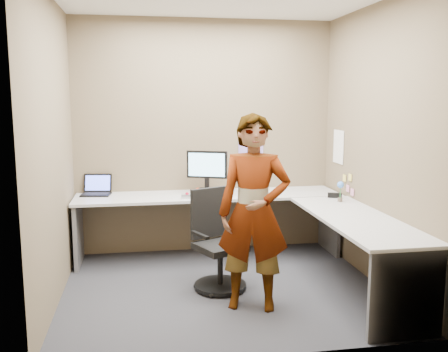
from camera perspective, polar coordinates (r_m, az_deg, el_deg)
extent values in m
plane|color=#25252A|center=(4.89, -0.10, -12.72)|extent=(3.00, 3.00, 0.00)
plane|color=brown|center=(5.85, -2.21, 4.47)|extent=(3.00, 0.00, 3.00)
plane|color=brown|center=(5.04, 17.01, 3.36)|extent=(0.00, 2.70, 2.70)
plane|color=brown|center=(4.57, -19.01, 2.73)|extent=(0.00, 2.70, 2.70)
cube|color=beige|center=(5.62, -1.74, -2.26)|extent=(2.96, 0.65, 0.03)
cube|color=beige|center=(4.71, 14.86, -4.75)|extent=(0.65, 1.91, 0.03)
cube|color=#59595B|center=(5.69, -16.32, -6.24)|extent=(0.04, 0.60, 0.70)
cube|color=#59595B|center=(6.06, 11.95, -5.16)|extent=(0.04, 0.60, 0.70)
cube|color=#59595B|center=(4.04, 20.12, -12.72)|extent=(0.60, 0.04, 0.70)
cube|color=red|center=(5.58, -1.92, -1.87)|extent=(0.34, 0.30, 0.06)
cube|color=black|center=(5.58, -1.92, -1.51)|extent=(0.23, 0.19, 0.01)
cube|color=black|center=(5.58, -1.95, -0.83)|extent=(0.06, 0.05, 0.11)
cube|color=black|center=(5.55, -1.96, 1.31)|extent=(0.44, 0.20, 0.31)
cube|color=#86C6E8|center=(5.53, -2.01, 1.29)|extent=(0.38, 0.15, 0.26)
cube|color=black|center=(5.74, -14.42, -2.06)|extent=(0.34, 0.27, 0.02)
cube|color=black|center=(5.83, -14.22, -0.76)|extent=(0.32, 0.11, 0.20)
cube|color=#495CE7|center=(5.83, -14.22, -0.76)|extent=(0.28, 0.09, 0.17)
cube|color=#B7B7BC|center=(5.39, -4.25, -2.34)|extent=(0.12, 0.08, 0.04)
sphere|color=red|center=(5.38, -4.24, -2.05)|extent=(0.04, 0.04, 0.04)
cone|color=white|center=(5.45, 2.27, -2.12)|extent=(0.10, 0.10, 0.06)
cube|color=black|center=(5.54, 12.54, -2.17)|extent=(0.15, 0.09, 0.05)
cylinder|color=brown|center=(5.35, 13.12, -2.67)|extent=(0.05, 0.05, 0.04)
cylinder|color=#338C3F|center=(5.34, 13.15, -1.72)|extent=(0.01, 0.01, 0.14)
sphere|color=#4483EF|center=(5.32, 13.18, -0.98)|extent=(0.07, 0.07, 0.07)
cube|color=#846BB7|center=(5.94, 3.09, 4.04)|extent=(0.30, 0.01, 0.40)
cube|color=white|center=(5.86, 12.96, 3.27)|extent=(0.01, 0.28, 0.38)
cube|color=#F2E059|center=(5.58, 14.22, -0.16)|extent=(0.01, 0.07, 0.07)
cube|color=pink|center=(5.64, 13.96, -1.39)|extent=(0.01, 0.07, 0.07)
cube|color=pink|center=(5.54, 14.45, -1.81)|extent=(0.01, 0.07, 0.07)
cube|color=#F2E059|center=(5.72, 13.60, -0.22)|extent=(0.01, 0.07, 0.07)
cylinder|color=black|center=(4.87, -0.43, -12.39)|extent=(0.50, 0.50, 0.04)
cylinder|color=black|center=(4.80, -0.43, -10.22)|extent=(0.05, 0.05, 0.35)
cube|color=black|center=(4.74, -0.43, -8.10)|extent=(0.54, 0.54, 0.06)
cube|color=black|center=(4.82, -1.73, -4.21)|extent=(0.37, 0.20, 0.49)
cube|color=black|center=(4.58, -2.75, -6.75)|extent=(0.14, 0.26, 0.03)
cube|color=black|center=(4.82, 1.76, -5.95)|extent=(0.14, 0.26, 0.03)
imported|color=#999399|center=(4.25, 3.44, -4.21)|extent=(0.70, 0.56, 1.68)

